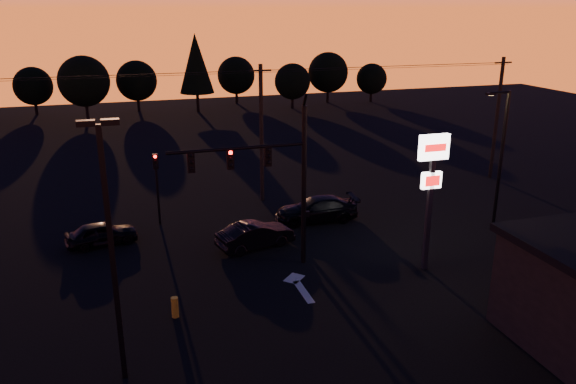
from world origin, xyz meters
The scene contains 22 objects.
ground centered at (0.00, 0.00, 0.00)m, with size 120.00×120.00×0.00m, color black.
lane_arrow centered at (0.50, 1.67, 0.01)m, with size 1.20×3.10×0.01m.
traffic_signal_mast centered at (-0.10, 3.99, 4.94)m, with size 6.79×0.52×8.58m.
secondary_signal centered at (-5.00, 11.49, 2.86)m, with size 0.30×0.31×4.35m.
parking_lot_light centered at (-7.50, -3.00, 5.27)m, with size 1.25×0.30×9.14m.
pylon_sign centered at (7.00, 1.50, 4.91)m, with size 1.50×0.28×6.80m.
streetlight centered at (13.91, 5.50, 4.42)m, with size 1.55×0.35×8.00m.
utility_pole_1 centered at (2.00, 14.00, 4.59)m, with size 1.40×0.26×9.00m.
utility_pole_2 centered at (20.00, 14.00, 4.59)m, with size 1.40×0.26×9.00m.
power_wires centered at (2.00, 14.00, 8.57)m, with size 36.00×1.22×0.07m.
bollard centered at (-5.34, 0.55, 0.45)m, with size 0.30×0.30×0.90m, color #A27F16.
tree_1 centered at (-16.00, 53.00, 3.43)m, with size 4.54×4.54×5.71m.
tree_2 centered at (-10.00, 48.00, 4.37)m, with size 5.77×5.78×7.26m.
tree_3 centered at (-4.00, 52.00, 3.75)m, with size 4.95×4.95×6.22m.
tree_4 centered at (3.00, 49.00, 5.93)m, with size 4.18×4.18×9.50m.
tree_5 centered at (9.00, 54.00, 3.75)m, with size 4.95×4.95×6.22m.
tree_6 centered at (15.00, 48.00, 3.43)m, with size 4.54×4.54×5.71m.
tree_7 centered at (21.00, 51.00, 4.06)m, with size 5.36×5.36×6.74m.
tree_8 centered at (27.00, 50.00, 3.12)m, with size 4.12×4.12×5.19m.
car_left centered at (-8.27, 9.38, 0.65)m, with size 1.53×3.79×1.29m, color black.
car_mid centered at (-0.34, 6.58, 0.70)m, with size 1.48×4.23×1.39m, color black.
car_right centered at (4.15, 9.32, 0.73)m, with size 2.05×5.05×1.46m, color black.
Camera 1 is at (-7.00, -20.65, 12.34)m, focal length 35.00 mm.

